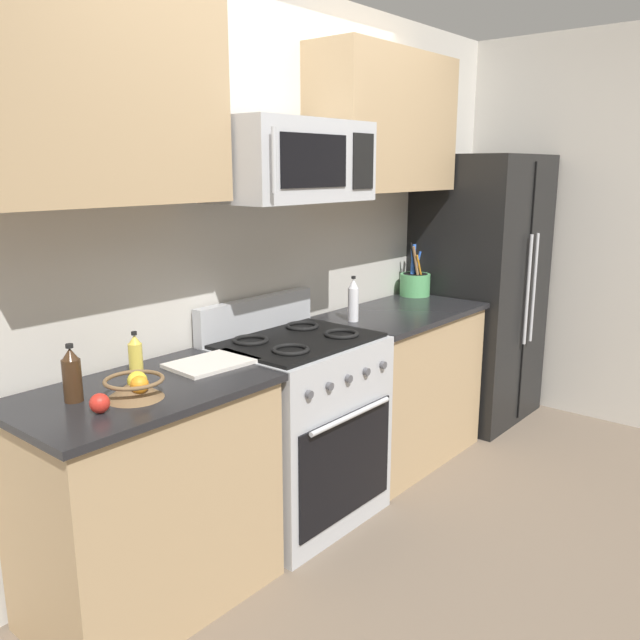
% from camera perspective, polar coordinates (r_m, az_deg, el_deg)
% --- Properties ---
extents(ground_plane, '(16.00, 16.00, 0.00)m').
position_cam_1_polar(ground_plane, '(3.12, 8.06, -20.42)').
color(ground_plane, '#6B5B4C').
extents(wall_back, '(8.00, 0.10, 2.60)m').
position_cam_1_polar(wall_back, '(3.30, -6.93, 5.75)').
color(wall_back, beige).
rests_on(wall_back, ground).
extents(counter_left, '(0.97, 0.60, 0.91)m').
position_cam_1_polar(counter_left, '(2.74, -14.72, -14.79)').
color(counter_left, tan).
rests_on(counter_left, ground).
extents(range_oven, '(0.76, 0.65, 1.09)m').
position_cam_1_polar(range_oven, '(3.26, -1.99, -9.34)').
color(range_oven, '#B2B5BA').
rests_on(range_oven, ground).
extents(counter_right, '(1.05, 0.60, 0.91)m').
position_cam_1_polar(counter_right, '(3.95, 6.95, -5.61)').
color(counter_right, tan).
rests_on(counter_right, ground).
extents(refrigerator, '(0.82, 0.71, 1.80)m').
position_cam_1_polar(refrigerator, '(4.64, 13.70, 2.62)').
color(refrigerator, black).
rests_on(refrigerator, ground).
extents(wall_right, '(0.10, 8.00, 2.60)m').
position_cam_1_polar(wall_right, '(4.82, 23.82, 7.06)').
color(wall_right, beige).
rests_on(wall_right, ground).
extents(microwave, '(0.77, 0.44, 0.36)m').
position_cam_1_polar(microwave, '(3.03, -2.57, 13.68)').
color(microwave, '#B2B5BA').
extents(upper_cabinets_left, '(0.96, 0.34, 0.75)m').
position_cam_1_polar(upper_cabinets_left, '(2.56, -18.95, 17.98)').
color(upper_cabinets_left, tan).
extents(upper_cabinets_right, '(1.04, 0.34, 0.75)m').
position_cam_1_polar(upper_cabinets_right, '(3.83, 5.66, 16.78)').
color(upper_cabinets_right, tan).
extents(utensil_crock, '(0.19, 0.19, 0.34)m').
position_cam_1_polar(utensil_crock, '(4.27, 8.29, 3.19)').
color(utensil_crock, '#59AD66').
rests_on(utensil_crock, counter_right).
extents(fruit_basket, '(0.22, 0.22, 0.10)m').
position_cam_1_polar(fruit_basket, '(2.45, -15.83, -5.59)').
color(fruit_basket, brown).
rests_on(fruit_basket, counter_left).
extents(apple_loose, '(0.07, 0.07, 0.07)m').
position_cam_1_polar(apple_loose, '(2.34, -18.68, -6.90)').
color(apple_loose, red).
rests_on(apple_loose, counter_left).
extents(cutting_board, '(0.36, 0.27, 0.02)m').
position_cam_1_polar(cutting_board, '(2.79, -9.45, -3.71)').
color(cutting_board, silver).
rests_on(cutting_board, counter_left).
extents(bottle_oil, '(0.06, 0.06, 0.18)m').
position_cam_1_polar(bottle_oil, '(2.71, -15.81, -2.96)').
color(bottle_oil, gold).
rests_on(bottle_oil, counter_left).
extents(bottle_vinegar, '(0.06, 0.06, 0.25)m').
position_cam_1_polar(bottle_vinegar, '(3.51, 2.92, 1.71)').
color(bottle_vinegar, silver).
rests_on(bottle_vinegar, counter_right).
extents(bottle_soy, '(0.07, 0.07, 0.21)m').
position_cam_1_polar(bottle_soy, '(2.47, -20.84, -4.53)').
color(bottle_soy, '#382314').
rests_on(bottle_soy, counter_left).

